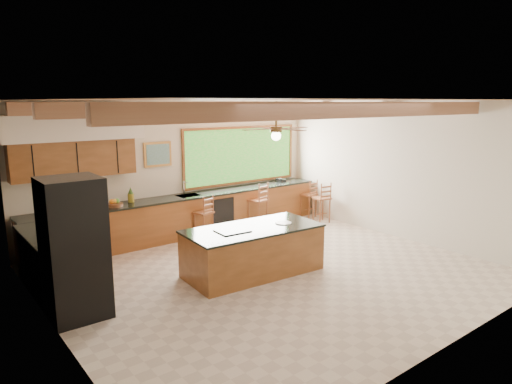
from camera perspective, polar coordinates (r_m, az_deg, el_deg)
ground at (r=8.22m, az=1.99°, el=-9.98°), size 7.20×7.20×0.00m
room_shell at (r=8.11m, az=-1.80°, el=5.85°), size 7.27×6.54×3.02m
counter_run at (r=9.67m, az=-11.45°, el=-4.03°), size 7.12×3.10×1.24m
island at (r=8.05m, az=-0.39°, el=-7.29°), size 2.46×1.28×0.85m
refrigerator at (r=6.79m, az=-21.77°, el=-6.58°), size 0.79×0.76×1.98m
bar_stool_a at (r=9.97m, az=-6.44°, el=-2.69°), size 0.43×0.43×0.99m
bar_stool_b at (r=10.79m, az=0.43°, el=-1.15°), size 0.46×0.46×1.11m
bar_stool_c at (r=11.41m, az=8.42°, el=-0.86°), size 0.42×0.42×1.02m
bar_stool_d at (r=11.91m, az=6.78°, el=-0.40°), size 0.39×0.39×0.99m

